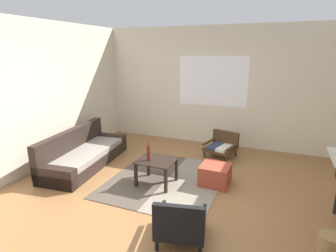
% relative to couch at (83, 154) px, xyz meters
% --- Properties ---
extents(ground_plane, '(7.80, 7.80, 0.00)m').
position_rel_couch_xyz_m(ground_plane, '(1.96, -0.78, -0.21)').
color(ground_plane, olive).
extents(far_wall_with_window, '(5.60, 0.13, 2.70)m').
position_rel_couch_xyz_m(far_wall_with_window, '(1.96, 2.28, 1.14)').
color(far_wall_with_window, beige).
rests_on(far_wall_with_window, ground).
extents(side_wall_left, '(0.12, 6.60, 2.70)m').
position_rel_couch_xyz_m(side_wall_left, '(-0.70, -0.48, 1.14)').
color(side_wall_left, beige).
rests_on(side_wall_left, ground).
extents(area_rug, '(1.82, 2.13, 0.01)m').
position_rel_couch_xyz_m(area_rug, '(1.74, 0.01, -0.21)').
color(area_rug, '#4C4238').
rests_on(area_rug, ground).
extents(couch, '(0.99, 2.14, 0.69)m').
position_rel_couch_xyz_m(couch, '(0.00, 0.00, 0.00)').
color(couch, black).
rests_on(couch, ground).
extents(coffee_table, '(0.60, 0.55, 0.43)m').
position_rel_couch_xyz_m(coffee_table, '(1.64, -0.19, 0.13)').
color(coffee_table, black).
rests_on(coffee_table, ground).
extents(armchair_by_window, '(0.70, 0.66, 0.51)m').
position_rel_couch_xyz_m(armchair_by_window, '(2.38, 1.48, 0.03)').
color(armchair_by_window, '#472D19').
rests_on(armchair_by_window, ground).
extents(armchair_striped_foreground, '(0.68, 0.72, 0.59)m').
position_rel_couch_xyz_m(armchair_striped_foreground, '(2.51, -1.41, 0.04)').
color(armchair_striped_foreground, black).
rests_on(armchair_striped_foreground, ground).
extents(ottoman_orange, '(0.48, 0.48, 0.34)m').
position_rel_couch_xyz_m(ottoman_orange, '(2.55, 0.17, -0.04)').
color(ottoman_orange, '#993D28').
rests_on(ottoman_orange, ground).
extents(glass_bottle, '(0.06, 0.06, 0.31)m').
position_rel_couch_xyz_m(glass_bottle, '(1.54, -0.26, 0.35)').
color(glass_bottle, '#5B2319').
rests_on(glass_bottle, coffee_table).
extents(wicker_basket, '(0.25, 0.25, 0.22)m').
position_rel_couch_xyz_m(wicker_basket, '(4.07, -0.95, -0.10)').
color(wicker_basket, '#9E7A4C').
rests_on(wicker_basket, ground).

